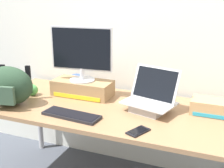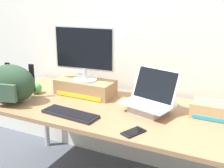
{
  "view_description": "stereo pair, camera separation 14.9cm",
  "coord_description": "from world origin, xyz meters",
  "px_view_note": "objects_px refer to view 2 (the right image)",
  "views": [
    {
      "loc": [
        0.76,
        -1.89,
        1.54
      ],
      "look_at": [
        0.0,
        0.0,
        0.9
      ],
      "focal_mm": 47.94,
      "sensor_mm": 36.0,
      "label": 1
    },
    {
      "loc": [
        0.9,
        -1.83,
        1.54
      ],
      "look_at": [
        0.0,
        0.0,
        0.9
      ],
      "focal_mm": 47.94,
      "sensor_mm": 36.0,
      "label": 2
    }
  ],
  "objects_px": {
    "messenger_backpack": "(11,84)",
    "coffee_mug": "(81,80)",
    "external_keyboard": "(70,114)",
    "desktop_monitor": "(84,53)",
    "toner_box_yellow": "(85,87)",
    "plush_toy": "(36,88)",
    "open_laptop": "(150,103)",
    "cell_phone": "(133,132)",
    "toner_box_cyan": "(216,110)"
  },
  "relations": [
    {
      "from": "external_keyboard",
      "to": "toner_box_cyan",
      "type": "relative_size",
      "value": 1.3
    },
    {
      "from": "toner_box_yellow",
      "to": "desktop_monitor",
      "type": "distance_m",
      "value": 0.29
    },
    {
      "from": "toner_box_yellow",
      "to": "toner_box_cyan",
      "type": "relative_size",
      "value": 1.51
    },
    {
      "from": "messenger_backpack",
      "to": "cell_phone",
      "type": "relative_size",
      "value": 2.5
    },
    {
      "from": "messenger_backpack",
      "to": "toner_box_cyan",
      "type": "distance_m",
      "value": 1.5
    },
    {
      "from": "cell_phone",
      "to": "plush_toy",
      "type": "distance_m",
      "value": 1.05
    },
    {
      "from": "plush_toy",
      "to": "toner_box_cyan",
      "type": "relative_size",
      "value": 0.29
    },
    {
      "from": "toner_box_yellow",
      "to": "plush_toy",
      "type": "bearing_deg",
      "value": -157.42
    },
    {
      "from": "external_keyboard",
      "to": "toner_box_cyan",
      "type": "distance_m",
      "value": 0.99
    },
    {
      "from": "coffee_mug",
      "to": "toner_box_cyan",
      "type": "bearing_deg",
      "value": -9.39
    },
    {
      "from": "toner_box_yellow",
      "to": "open_laptop",
      "type": "height_order",
      "value": "open_laptop"
    },
    {
      "from": "messenger_backpack",
      "to": "cell_phone",
      "type": "xyz_separation_m",
      "value": [
        1.04,
        -0.08,
        -0.14
      ]
    },
    {
      "from": "open_laptop",
      "to": "toner_box_yellow",
      "type": "bearing_deg",
      "value": -176.22
    },
    {
      "from": "desktop_monitor",
      "to": "plush_toy",
      "type": "relative_size",
      "value": 5.32
    },
    {
      "from": "cell_phone",
      "to": "open_laptop",
      "type": "bearing_deg",
      "value": 117.44
    },
    {
      "from": "external_keyboard",
      "to": "cell_phone",
      "type": "bearing_deg",
      "value": -1.51
    },
    {
      "from": "external_keyboard",
      "to": "plush_toy",
      "type": "relative_size",
      "value": 4.44
    },
    {
      "from": "coffee_mug",
      "to": "toner_box_cyan",
      "type": "relative_size",
      "value": 0.4
    },
    {
      "from": "messenger_backpack",
      "to": "plush_toy",
      "type": "relative_size",
      "value": 4.48
    },
    {
      "from": "messenger_backpack",
      "to": "plush_toy",
      "type": "xyz_separation_m",
      "value": [
        0.04,
        0.23,
        -0.1
      ]
    },
    {
      "from": "cell_phone",
      "to": "messenger_backpack",
      "type": "bearing_deg",
      "value": -160.7
    },
    {
      "from": "messenger_backpack",
      "to": "toner_box_cyan",
      "type": "relative_size",
      "value": 1.31
    },
    {
      "from": "external_keyboard",
      "to": "plush_toy",
      "type": "bearing_deg",
      "value": 158.09
    },
    {
      "from": "coffee_mug",
      "to": "toner_box_cyan",
      "type": "distance_m",
      "value": 1.2
    },
    {
      "from": "open_laptop",
      "to": "cell_phone",
      "type": "height_order",
      "value": "open_laptop"
    },
    {
      "from": "messenger_backpack",
      "to": "coffee_mug",
      "type": "distance_m",
      "value": 0.64
    },
    {
      "from": "messenger_backpack",
      "to": "plush_toy",
      "type": "distance_m",
      "value": 0.25
    },
    {
      "from": "desktop_monitor",
      "to": "open_laptop",
      "type": "height_order",
      "value": "desktop_monitor"
    },
    {
      "from": "toner_box_yellow",
      "to": "cell_phone",
      "type": "bearing_deg",
      "value": -37.03
    },
    {
      "from": "external_keyboard",
      "to": "messenger_backpack",
      "type": "xyz_separation_m",
      "value": [
        -0.54,
        0.02,
        0.13
      ]
    },
    {
      "from": "open_laptop",
      "to": "plush_toy",
      "type": "xyz_separation_m",
      "value": [
        -0.98,
        -0.04,
        -0.02
      ]
    },
    {
      "from": "toner_box_yellow",
      "to": "messenger_backpack",
      "type": "relative_size",
      "value": 1.15
    },
    {
      "from": "desktop_monitor",
      "to": "messenger_backpack",
      "type": "height_order",
      "value": "desktop_monitor"
    },
    {
      "from": "coffee_mug",
      "to": "plush_toy",
      "type": "xyz_separation_m",
      "value": [
        -0.22,
        -0.35,
        -0.0
      ]
    },
    {
      "from": "plush_toy",
      "to": "toner_box_cyan",
      "type": "distance_m",
      "value": 1.42
    },
    {
      "from": "toner_box_yellow",
      "to": "open_laptop",
      "type": "xyz_separation_m",
      "value": [
        0.6,
        -0.12,
        0.0
      ]
    },
    {
      "from": "open_laptop",
      "to": "cell_phone",
      "type": "bearing_deg",
      "value": -71.34
    },
    {
      "from": "open_laptop",
      "to": "coffee_mug",
      "type": "distance_m",
      "value": 0.82
    },
    {
      "from": "toner_box_cyan",
      "to": "coffee_mug",
      "type": "bearing_deg",
      "value": 170.61
    },
    {
      "from": "external_keyboard",
      "to": "cell_phone",
      "type": "height_order",
      "value": "external_keyboard"
    },
    {
      "from": "external_keyboard",
      "to": "messenger_backpack",
      "type": "bearing_deg",
      "value": -177.86
    },
    {
      "from": "open_laptop",
      "to": "coffee_mug",
      "type": "xyz_separation_m",
      "value": [
        -0.75,
        0.31,
        -0.01
      ]
    },
    {
      "from": "external_keyboard",
      "to": "coffee_mug",
      "type": "relative_size",
      "value": 3.3
    },
    {
      "from": "desktop_monitor",
      "to": "cell_phone",
      "type": "height_order",
      "value": "desktop_monitor"
    },
    {
      "from": "coffee_mug",
      "to": "desktop_monitor",
      "type": "bearing_deg",
      "value": -50.85
    },
    {
      "from": "open_laptop",
      "to": "cell_phone",
      "type": "xyz_separation_m",
      "value": [
        0.02,
        -0.35,
        -0.06
      ]
    },
    {
      "from": "external_keyboard",
      "to": "cell_phone",
      "type": "xyz_separation_m",
      "value": [
        0.49,
        -0.05,
        -0.01
      ]
    },
    {
      "from": "open_laptop",
      "to": "desktop_monitor",
      "type": "bearing_deg",
      "value": -176.12
    },
    {
      "from": "external_keyboard",
      "to": "coffee_mug",
      "type": "xyz_separation_m",
      "value": [
        -0.29,
        0.61,
        0.04
      ]
    },
    {
      "from": "open_laptop",
      "to": "messenger_backpack",
      "type": "distance_m",
      "value": 1.05
    }
  ]
}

